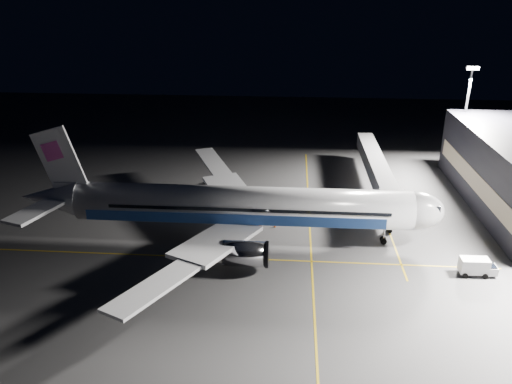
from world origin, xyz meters
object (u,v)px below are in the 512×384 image
at_px(jet_bridge, 378,171).
at_px(safety_cone_b, 259,225).
at_px(airliner, 235,206).
at_px(baggage_tug, 224,180).
at_px(floodlight_mast_north, 466,110).
at_px(safety_cone_c, 205,197).
at_px(safety_cone_a, 275,225).
at_px(service_truck, 477,266).

relative_size(jet_bridge, safety_cone_b, 66.33).
height_order(airliner, baggage_tug, airliner).
xyz_separation_m(airliner, floodlight_mast_north, (41.08, 31.99, 7.21)).
xyz_separation_m(airliner, safety_cone_c, (-6.92, 14.00, -4.90)).
height_order(floodlight_mast_north, baggage_tug, floodlight_mast_north).
relative_size(floodlight_mast_north, baggage_tug, 7.95).
bearing_deg(safety_cone_b, baggage_tug, 114.33).
xyz_separation_m(baggage_tug, safety_cone_b, (7.86, -17.39, -0.53)).
xyz_separation_m(safety_cone_a, safety_cone_c, (-12.59, 10.00, -0.01)).
relative_size(airliner, baggage_tug, 23.63).
bearing_deg(safety_cone_b, airliner, -128.92).
relative_size(airliner, safety_cone_a, 111.42).
height_order(airliner, safety_cone_c, airliner).
relative_size(airliner, safety_cone_b, 118.55).
xyz_separation_m(airliner, safety_cone_a, (5.67, 4.00, -4.89)).
bearing_deg(baggage_tug, floodlight_mast_north, 21.29).
bearing_deg(service_truck, baggage_tug, 140.98).
distance_m(safety_cone_b, safety_cone_c, 14.25).
relative_size(jet_bridge, safety_cone_a, 62.34).
xyz_separation_m(jet_bridge, safety_cone_a, (-17.41, -14.06, -4.31)).
bearing_deg(safety_cone_a, safety_cone_c, 141.55).
bearing_deg(service_truck, floodlight_mast_north, 76.76).
relative_size(baggage_tug, safety_cone_c, 4.86).
bearing_deg(baggage_tug, jet_bridge, 1.38).
distance_m(service_truck, safety_cone_a, 29.04).
height_order(jet_bridge, service_truck, jet_bridge).
distance_m(jet_bridge, baggage_tug, 28.17).
xyz_separation_m(airliner, jet_bridge, (23.08, 18.06, -0.58)).
bearing_deg(safety_cone_b, service_truck, -22.12).
relative_size(floodlight_mast_north, safety_cone_a, 37.51).
relative_size(floodlight_mast_north, safety_cone_c, 38.65).
height_order(airliner, safety_cone_b, airliner).
relative_size(floodlight_mast_north, safety_cone_b, 39.91).
distance_m(floodlight_mast_north, safety_cone_a, 46.73).
height_order(service_truck, safety_cone_a, service_truck).
xyz_separation_m(airliner, baggage_tug, (-4.63, 21.39, -4.37)).
bearing_deg(baggage_tug, safety_cone_a, -51.11).
bearing_deg(baggage_tug, safety_cone_b, -57.43).
relative_size(service_truck, baggage_tug, 1.79).
bearing_deg(service_truck, safety_cone_b, 157.23).
distance_m(floodlight_mast_north, safety_cone_c, 52.67).
distance_m(airliner, baggage_tug, 22.32).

